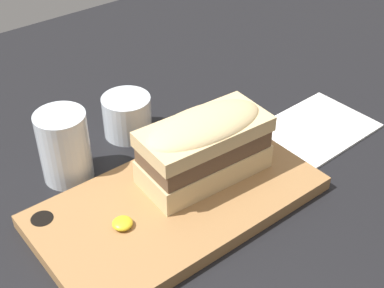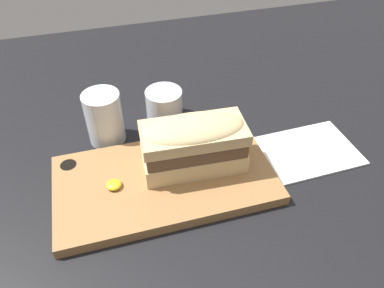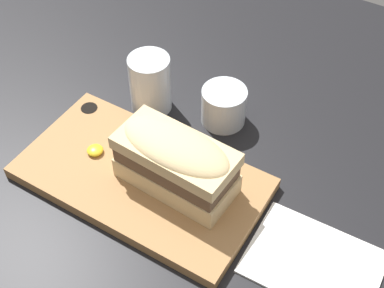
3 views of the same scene
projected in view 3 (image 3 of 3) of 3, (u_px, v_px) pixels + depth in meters
dining_table at (207, 188)px, 84.11cm from camera, size 196.24×124.83×2.00cm
serving_board at (141, 178)px, 82.99cm from camera, size 37.79×20.53×2.02cm
sandwich at (176, 160)px, 77.17cm from camera, size 18.16×9.35×9.79cm
mustard_dollop at (95, 150)px, 84.81cm from camera, size 2.61×2.61×1.04cm
water_glass at (150, 87)px, 91.88cm from camera, size 7.14×7.14×10.52cm
wine_glass at (224, 107)px, 90.77cm from camera, size 7.66×7.66×6.60cm
napkin at (314, 263)px, 73.87cm from camera, size 18.37×13.83×0.40cm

